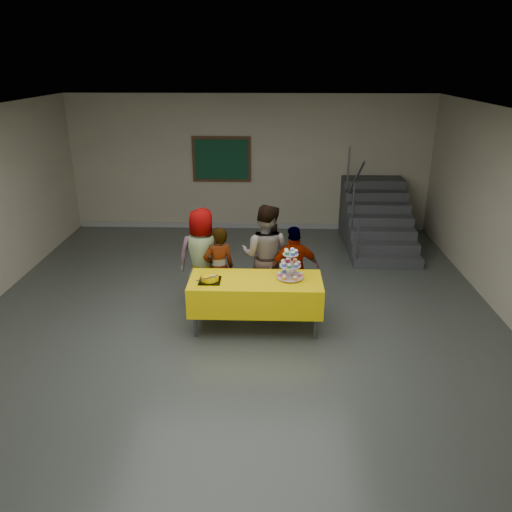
{
  "coord_description": "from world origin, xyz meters",
  "views": [
    {
      "loc": [
        0.48,
        -6.06,
        3.67
      ],
      "look_at": [
        0.28,
        0.56,
        1.05
      ],
      "focal_mm": 35.0,
      "sensor_mm": 36.0,
      "label": 1
    }
  ],
  "objects_px": {
    "noticeboard": "(222,159)",
    "bake_table": "(256,293)",
    "schoolchild_c": "(266,256)",
    "schoolchild_b": "(219,269)",
    "bear_cake": "(210,277)",
    "staircase": "(375,220)",
    "schoolchild_a": "(202,257)",
    "schoolchild_d": "(294,270)",
    "cupcake_stand": "(290,266)"
  },
  "relations": [
    {
      "from": "bake_table",
      "to": "noticeboard",
      "type": "height_order",
      "value": "noticeboard"
    },
    {
      "from": "cupcake_stand",
      "to": "bear_cake",
      "type": "distance_m",
      "value": 1.14
    },
    {
      "from": "bear_cake",
      "to": "staircase",
      "type": "xyz_separation_m",
      "value": [
        3.06,
        3.84,
        -0.34
      ]
    },
    {
      "from": "schoolchild_a",
      "to": "schoolchild_b",
      "type": "bearing_deg",
      "value": 153.38
    },
    {
      "from": "schoolchild_c",
      "to": "schoolchild_d",
      "type": "bearing_deg",
      "value": 168.36
    },
    {
      "from": "bake_table",
      "to": "cupcake_stand",
      "type": "relative_size",
      "value": 4.22
    },
    {
      "from": "schoolchild_a",
      "to": "schoolchild_d",
      "type": "height_order",
      "value": "schoolchild_a"
    },
    {
      "from": "schoolchild_a",
      "to": "schoolchild_d",
      "type": "distance_m",
      "value": 1.44
    },
    {
      "from": "schoolchild_b",
      "to": "bake_table",
      "type": "bearing_deg",
      "value": 112.96
    },
    {
      "from": "schoolchild_d",
      "to": "schoolchild_c",
      "type": "bearing_deg",
      "value": -38.94
    },
    {
      "from": "bear_cake",
      "to": "noticeboard",
      "type": "height_order",
      "value": "noticeboard"
    },
    {
      "from": "bake_table",
      "to": "schoolchild_b",
      "type": "height_order",
      "value": "schoolchild_b"
    },
    {
      "from": "bear_cake",
      "to": "schoolchild_b",
      "type": "distance_m",
      "value": 0.69
    },
    {
      "from": "bear_cake",
      "to": "schoolchild_b",
      "type": "xyz_separation_m",
      "value": [
        0.06,
        0.67,
        -0.16
      ]
    },
    {
      "from": "schoolchild_a",
      "to": "schoolchild_c",
      "type": "distance_m",
      "value": 0.99
    },
    {
      "from": "schoolchild_c",
      "to": "noticeboard",
      "type": "relative_size",
      "value": 1.27
    },
    {
      "from": "schoolchild_d",
      "to": "staircase",
      "type": "bearing_deg",
      "value": -131.17
    },
    {
      "from": "bake_table",
      "to": "noticeboard",
      "type": "xyz_separation_m",
      "value": [
        -0.9,
        4.61,
        1.04
      ]
    },
    {
      "from": "cupcake_stand",
      "to": "schoolchild_a",
      "type": "relative_size",
      "value": 0.28
    },
    {
      "from": "schoolchild_d",
      "to": "noticeboard",
      "type": "distance_m",
      "value": 4.4
    },
    {
      "from": "bake_table",
      "to": "bear_cake",
      "type": "relative_size",
      "value": 5.25
    },
    {
      "from": "cupcake_stand",
      "to": "schoolchild_c",
      "type": "xyz_separation_m",
      "value": [
        -0.36,
        0.73,
        -0.13
      ]
    },
    {
      "from": "bear_cake",
      "to": "noticeboard",
      "type": "xyz_separation_m",
      "value": [
        -0.26,
        4.68,
        0.77
      ]
    },
    {
      "from": "bake_table",
      "to": "schoolchild_c",
      "type": "height_order",
      "value": "schoolchild_c"
    },
    {
      "from": "schoolchild_c",
      "to": "schoolchild_d",
      "type": "height_order",
      "value": "schoolchild_c"
    },
    {
      "from": "staircase",
      "to": "schoolchild_b",
      "type": "bearing_deg",
      "value": -133.43
    },
    {
      "from": "staircase",
      "to": "noticeboard",
      "type": "relative_size",
      "value": 1.85
    },
    {
      "from": "bear_cake",
      "to": "schoolchild_a",
      "type": "bearing_deg",
      "value": 104.49
    },
    {
      "from": "bear_cake",
      "to": "staircase",
      "type": "distance_m",
      "value": 4.93
    },
    {
      "from": "schoolchild_c",
      "to": "schoolchild_d",
      "type": "relative_size",
      "value": 1.2
    },
    {
      "from": "schoolchild_b",
      "to": "schoolchild_c",
      "type": "xyz_separation_m",
      "value": [
        0.71,
        0.19,
        0.15
      ]
    },
    {
      "from": "schoolchild_c",
      "to": "staircase",
      "type": "distance_m",
      "value": 3.77
    },
    {
      "from": "schoolchild_a",
      "to": "schoolchild_d",
      "type": "relative_size",
      "value": 1.15
    },
    {
      "from": "bake_table",
      "to": "staircase",
      "type": "distance_m",
      "value": 4.48
    },
    {
      "from": "bear_cake",
      "to": "staircase",
      "type": "bearing_deg",
      "value": 51.47
    },
    {
      "from": "cupcake_stand",
      "to": "bake_table",
      "type": "bearing_deg",
      "value": -173.35
    },
    {
      "from": "schoolchild_a",
      "to": "staircase",
      "type": "distance_m",
      "value": 4.45
    },
    {
      "from": "staircase",
      "to": "cupcake_stand",
      "type": "bearing_deg",
      "value": -117.53
    },
    {
      "from": "schoolchild_b",
      "to": "schoolchild_c",
      "type": "height_order",
      "value": "schoolchild_c"
    },
    {
      "from": "schoolchild_b",
      "to": "schoolchild_a",
      "type": "bearing_deg",
      "value": -53.2
    },
    {
      "from": "schoolchild_c",
      "to": "noticeboard",
      "type": "distance_m",
      "value": 4.03
    },
    {
      "from": "cupcake_stand",
      "to": "noticeboard",
      "type": "relative_size",
      "value": 0.34
    },
    {
      "from": "schoolchild_c",
      "to": "staircase",
      "type": "xyz_separation_m",
      "value": [
        2.29,
        2.98,
        -0.33
      ]
    },
    {
      "from": "cupcake_stand",
      "to": "schoolchild_b",
      "type": "relative_size",
      "value": 0.33
    },
    {
      "from": "schoolchild_a",
      "to": "noticeboard",
      "type": "relative_size",
      "value": 1.21
    },
    {
      "from": "schoolchild_c",
      "to": "bake_table",
      "type": "bearing_deg",
      "value": 96.69
    },
    {
      "from": "schoolchild_b",
      "to": "schoolchild_d",
      "type": "bearing_deg",
      "value": 156.96
    },
    {
      "from": "noticeboard",
      "to": "bake_table",
      "type": "bearing_deg",
      "value": -78.96
    },
    {
      "from": "bear_cake",
      "to": "schoolchild_c",
      "type": "height_order",
      "value": "schoolchild_c"
    },
    {
      "from": "bake_table",
      "to": "bear_cake",
      "type": "distance_m",
      "value": 0.7
    }
  ]
}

